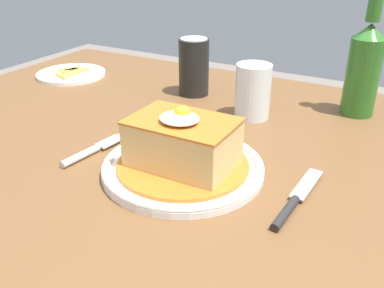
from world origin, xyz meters
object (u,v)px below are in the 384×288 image
at_px(side_plate_fries, 71,74).
at_px(main_plate, 186,168).
at_px(fork, 90,151).
at_px(knife, 292,204).
at_px(beer_bottle_green, 364,65).
at_px(drinking_glass, 253,95).
at_px(soda_can, 194,67).

bearing_deg(side_plate_fries, main_plate, -29.78).
xyz_separation_m(fork, knife, (0.33, 0.01, 0.00)).
bearing_deg(main_plate, fork, -172.14).
relative_size(knife, beer_bottle_green, 0.62).
distance_m(knife, drinking_glass, 0.31).
xyz_separation_m(main_plate, soda_can, (-0.16, 0.32, 0.05)).
bearing_deg(drinking_glass, soda_can, 159.03).
xyz_separation_m(knife, side_plate_fries, (-0.66, 0.30, -0.00)).
relative_size(fork, drinking_glass, 1.35).
relative_size(main_plate, knife, 1.47).
bearing_deg(drinking_glass, beer_bottle_green, 33.80).
height_order(soda_can, beer_bottle_green, beer_bottle_green).
bearing_deg(beer_bottle_green, knife, -91.81).
bearing_deg(knife, fork, -178.03).
height_order(knife, beer_bottle_green, beer_bottle_green).
distance_m(soda_can, side_plate_fries, 0.34).
xyz_separation_m(beer_bottle_green, side_plate_fries, (-0.68, -0.09, -0.09)).
xyz_separation_m(soda_can, beer_bottle_green, (0.34, 0.06, 0.04)).
height_order(drinking_glass, side_plate_fries, drinking_glass).
relative_size(fork, knife, 0.86).
height_order(knife, side_plate_fries, side_plate_fries).
relative_size(knife, side_plate_fries, 0.97).
xyz_separation_m(main_plate, fork, (-0.17, -0.02, -0.00)).
height_order(fork, knife, same).
bearing_deg(main_plate, drinking_glass, 89.27).
relative_size(soda_can, side_plate_fries, 0.73).
distance_m(knife, side_plate_fries, 0.73).
bearing_deg(side_plate_fries, soda_can, 5.63).
height_order(knife, soda_can, soda_can).
xyz_separation_m(fork, beer_bottle_green, (0.34, 0.39, 0.09)).
distance_m(beer_bottle_green, drinking_glass, 0.22).
distance_m(main_plate, soda_can, 0.36).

